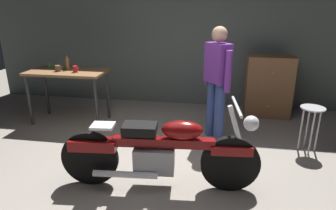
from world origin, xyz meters
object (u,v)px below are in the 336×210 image
object	(u,v)px
shop_stool	(311,117)
bottle	(67,64)
person_standing	(217,79)
mug_brown_stoneware	(58,68)
motorcycle	(160,151)
mug_red_diner	(75,69)
mug_green_speckled	(49,65)
wooden_dresser	(268,86)

from	to	relation	value
shop_stool	bottle	distance (m)	3.87
person_standing	bottle	world-z (taller)	person_standing
mug_brown_stoneware	bottle	world-z (taller)	bottle
motorcycle	mug_red_diner	xyz separation A→B (m)	(-1.72, 1.61, 0.50)
shop_stool	mug_brown_stoneware	xyz separation A→B (m)	(-3.90, 0.45, 0.45)
shop_stool	mug_brown_stoneware	size ratio (longest dim) A/B	5.24
mug_green_speckled	mug_red_diner	bearing A→B (deg)	-23.26
person_standing	mug_red_diner	size ratio (longest dim) A/B	15.47
mug_green_speckled	wooden_dresser	bearing A→B (deg)	9.73
motorcycle	mug_green_speckled	bearing A→B (deg)	136.29
shop_stool	bottle	world-z (taller)	bottle
wooden_dresser	bottle	size ratio (longest dim) A/B	4.56
mug_brown_stoneware	wooden_dresser	bearing A→B (deg)	14.35
mug_red_diner	wooden_dresser	bearing A→B (deg)	16.06
wooden_dresser	mug_brown_stoneware	size ratio (longest dim) A/B	9.01
mug_brown_stoneware	bottle	bearing A→B (deg)	49.77
wooden_dresser	shop_stool	bearing A→B (deg)	-74.67
person_standing	shop_stool	bearing A→B (deg)	-136.37
person_standing	bottle	size ratio (longest dim) A/B	6.93
mug_red_diner	mug_brown_stoneware	bearing A→B (deg)	176.20
bottle	shop_stool	bearing A→B (deg)	-8.63
shop_stool	mug_red_diner	world-z (taller)	mug_red_diner
wooden_dresser	bottle	xyz separation A→B (m)	(-3.42, -0.77, 0.45)
motorcycle	wooden_dresser	bearing A→B (deg)	54.57
person_standing	wooden_dresser	xyz separation A→B (m)	(0.92, 1.12, -0.38)
mug_green_speckled	person_standing	bearing A→B (deg)	-9.10
person_standing	bottle	bearing A→B (deg)	45.60
motorcycle	mug_brown_stoneware	world-z (taller)	motorcycle
shop_stool	mug_green_speckled	world-z (taller)	mug_green_speckled
motorcycle	mug_green_speckled	world-z (taller)	motorcycle
wooden_dresser	mug_green_speckled	distance (m)	3.91
person_standing	mug_red_diner	distance (m)	2.30
shop_stool	wooden_dresser	world-z (taller)	wooden_dresser
motorcycle	mug_brown_stoneware	bearing A→B (deg)	136.34
person_standing	mug_brown_stoneware	world-z (taller)	person_standing
motorcycle	shop_stool	distance (m)	2.21
motorcycle	mug_brown_stoneware	size ratio (longest dim) A/B	17.92
person_standing	mug_brown_stoneware	xyz separation A→B (m)	(-2.61, 0.22, 0.02)
mug_green_speckled	bottle	world-z (taller)	bottle
shop_stool	mug_green_speckled	bearing A→B (deg)	170.64
bottle	mug_red_diner	bearing A→B (deg)	-35.63
mug_green_speckled	bottle	bearing A→B (deg)	-15.84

